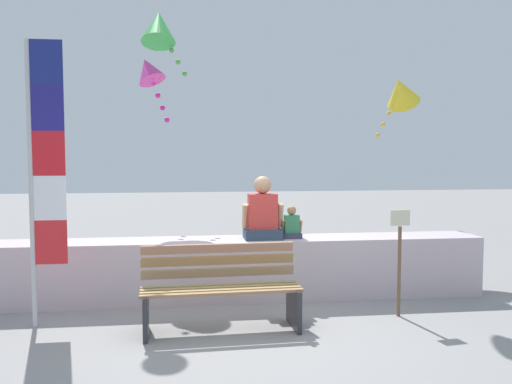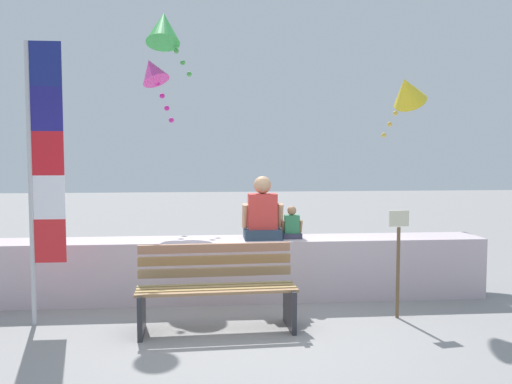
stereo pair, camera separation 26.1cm
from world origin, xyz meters
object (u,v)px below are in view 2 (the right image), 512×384
(kite_green, at_px, (164,28))
(person_adult, at_px, (262,214))
(person_child, at_px, (292,226))
(flag_banner, at_px, (41,165))
(kite_yellow, at_px, (407,91))
(park_bench, at_px, (216,290))
(sign_post, at_px, (398,254))
(kite_magenta, at_px, (153,71))

(kite_green, bearing_deg, person_adult, -54.75)
(person_child, xyz_separation_m, flag_banner, (-2.86, -0.84, 0.81))
(kite_yellow, bearing_deg, person_adult, -143.80)
(person_adult, relative_size, person_child, 1.92)
(park_bench, relative_size, sign_post, 1.39)
(kite_yellow, distance_m, sign_post, 3.75)
(kite_green, relative_size, sign_post, 0.90)
(flag_banner, bearing_deg, park_bench, -9.37)
(flag_banner, bearing_deg, sign_post, -1.73)
(person_adult, bearing_deg, kite_magenta, 135.96)
(park_bench, distance_m, kite_magenta, 3.84)
(park_bench, height_order, sign_post, sign_post)
(park_bench, relative_size, flag_banner, 0.56)
(park_bench, relative_size, person_adult, 2.12)
(park_bench, relative_size, kite_green, 1.54)
(kite_yellow, bearing_deg, person_child, -139.37)
(park_bench, bearing_deg, kite_green, 103.94)
(person_adult, relative_size, kite_yellow, 0.73)
(kite_green, height_order, kite_magenta, kite_green)
(person_child, height_order, sign_post, sign_post)
(sign_post, bearing_deg, kite_magenta, 140.83)
(sign_post, bearing_deg, person_child, 138.32)
(park_bench, xyz_separation_m, sign_post, (2.06, 0.19, 0.31))
(kite_magenta, bearing_deg, kite_yellow, 6.05)
(person_child, distance_m, kite_magenta, 3.21)
(person_child, xyz_separation_m, sign_post, (1.07, -0.96, -0.21))
(person_adult, xyz_separation_m, flag_banner, (-2.48, -0.84, 0.65))
(person_child, relative_size, kite_yellow, 0.38)
(kite_yellow, distance_m, kite_magenta, 4.12)
(person_adult, distance_m, flag_banner, 2.70)
(kite_magenta, bearing_deg, sign_post, -39.17)
(park_bench, relative_size, kite_yellow, 1.54)
(flag_banner, height_order, sign_post, flag_banner)
(kite_green, height_order, sign_post, kite_green)
(kite_green, bearing_deg, sign_post, -45.73)
(park_bench, height_order, kite_magenta, kite_magenta)
(flag_banner, xyz_separation_m, kite_yellow, (5.06, 2.73, 1.14))
(flag_banner, relative_size, kite_green, 2.77)
(person_child, height_order, kite_yellow, kite_yellow)
(park_bench, xyz_separation_m, kite_yellow, (3.19, 3.04, 2.47))
(person_child, relative_size, kite_magenta, 0.41)
(person_adult, bearing_deg, kite_yellow, 36.20)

